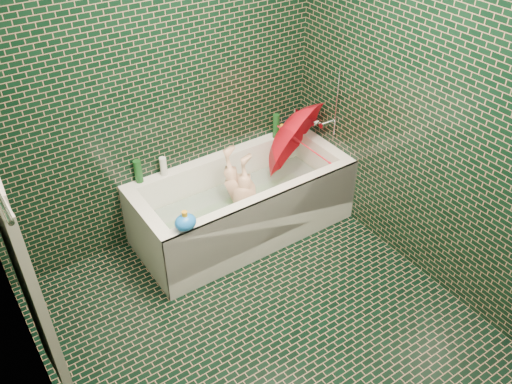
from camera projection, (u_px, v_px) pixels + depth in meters
floor at (270, 337)px, 3.57m from camera, size 2.80×2.80×0.00m
wall_back at (156, 86)px, 3.75m from camera, size 2.80×0.00×2.80m
wall_front at (505, 379)px, 1.89m from camera, size 2.80×0.00×2.80m
wall_left at (18, 288)px, 2.24m from camera, size 0.00×2.80×2.80m
wall_right at (442, 117)px, 3.41m from camera, size 0.00×2.80×2.80m
bathtub at (244, 210)px, 4.32m from camera, size 1.70×0.75×0.55m
bath_mat at (243, 214)px, 4.36m from camera, size 1.35×0.47×0.01m
water at (242, 200)px, 4.27m from camera, size 1.48×0.53×0.00m
towel at (30, 284)px, 2.56m from camera, size 0.08×0.44×1.12m
faucet at (327, 119)px, 4.35m from camera, size 0.18×0.19×0.55m
child at (243, 202)px, 4.24m from camera, size 1.01×0.50×0.33m
umbrella at (308, 147)px, 4.29m from camera, size 1.00×1.03×1.02m
soap_bottle_a at (291, 131)px, 4.64m from camera, size 0.11×0.11×0.22m
soap_bottle_b at (293, 130)px, 4.66m from camera, size 0.13×0.13×0.21m
soap_bottle_c at (295, 127)px, 4.69m from camera, size 0.14×0.14×0.16m
bottle_right_tall at (276, 126)px, 4.50m from camera, size 0.07×0.07×0.21m
bottle_right_pump at (296, 118)px, 4.62m from camera, size 0.06×0.06×0.19m
bottle_left_tall at (138, 171)px, 3.99m from camera, size 0.08×0.08×0.18m
bottle_left_short at (163, 166)px, 4.07m from camera, size 0.06×0.06×0.15m
rubber_duck at (279, 130)px, 4.57m from camera, size 0.12×0.10×0.10m
bath_toy at (185, 222)px, 3.57m from camera, size 0.19×0.17×0.15m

